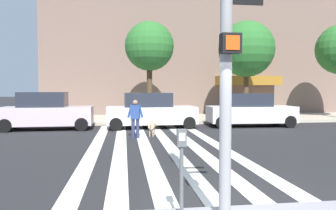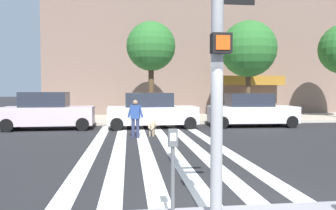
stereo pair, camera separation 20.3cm
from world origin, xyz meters
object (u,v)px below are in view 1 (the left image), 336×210
object	(u,v)px
street_tree_nearest	(149,47)
pedestrian_bystander	(265,104)
parked_car_near_curb	(46,112)
street_tree_middle	(246,49)
pedestrian_dog_walker	(135,117)
parked_car_third_in_line	(250,111)
dog_on_leash	(152,126)
parking_meter_curbside	(182,161)
parked_car_behind_first	(150,111)

from	to	relation	value
street_tree_nearest	pedestrian_bystander	distance (m)	8.66
parked_car_near_curb	street_tree_middle	distance (m)	12.89
parked_car_near_curb	pedestrian_dog_walker	bearing A→B (deg)	-38.32
parked_car_third_in_line	street_tree_middle	size ratio (longest dim) A/B	0.76
street_tree_nearest	dog_on_leash	bearing A→B (deg)	-93.28
parked_car_third_in_line	parked_car_near_curb	bearing A→B (deg)	-179.98
parked_car_near_curb	pedestrian_bystander	bearing A→B (deg)	14.22
parking_meter_curbside	pedestrian_dog_walker	distance (m)	9.19
parked_car_third_in_line	dog_on_leash	bearing A→B (deg)	-153.46
parked_car_near_curb	parking_meter_curbside	bearing A→B (deg)	-69.12
street_tree_middle	pedestrian_bystander	size ratio (longest dim) A/B	3.89
parking_meter_curbside	parked_car_near_curb	xyz separation A→B (m)	(-4.85, 12.71, -0.11)
parked_car_third_in_line	pedestrian_dog_walker	distance (m)	7.43
street_tree_nearest	parked_car_behind_first	bearing A→B (deg)	-93.83
parking_meter_curbside	parked_car_behind_first	distance (m)	12.72
parking_meter_curbside	pedestrian_dog_walker	bearing A→B (deg)	92.38
parked_car_near_curb	parked_car_behind_first	xyz separation A→B (m)	(5.39, -0.00, -0.01)
street_tree_middle	parking_meter_curbside	bearing A→B (deg)	-114.20
street_tree_nearest	pedestrian_dog_walker	distance (m)	7.86
parking_meter_curbside	parked_car_third_in_line	xyz separation A→B (m)	(6.15, 12.72, -0.14)
street_tree_middle	parked_car_behind_first	bearing A→B (deg)	-154.97
parked_car_near_curb	parked_car_behind_first	world-z (taller)	parked_car_near_curb
parking_meter_curbside	pedestrian_bystander	bearing A→B (deg)	61.94
parking_meter_curbside	parked_car_behind_first	world-z (taller)	parked_car_behind_first
parking_meter_curbside	street_tree_nearest	bearing A→B (deg)	87.29
street_tree_middle	parked_car_near_curb	bearing A→B (deg)	-165.63
parking_meter_curbside	parked_car_near_curb	distance (m)	13.61
street_tree_nearest	pedestrian_bystander	size ratio (longest dim) A/B	3.79
street_tree_nearest	dog_on_leash	size ratio (longest dim) A/B	5.55
street_tree_nearest	street_tree_middle	size ratio (longest dim) A/B	0.97
parked_car_behind_first	pedestrian_bystander	size ratio (longest dim) A/B	2.93
dog_on_leash	pedestrian_bystander	size ratio (longest dim) A/B	0.68
parked_car_near_curb	dog_on_leash	world-z (taller)	parked_car_near_curb
pedestrian_bystander	parking_meter_curbside	bearing A→B (deg)	-118.06
pedestrian_dog_walker	parking_meter_curbside	bearing A→B (deg)	-87.62
pedestrian_bystander	pedestrian_dog_walker	bearing A→B (deg)	-142.29
parked_car_near_curb	parked_car_behind_first	size ratio (longest dim) A/B	0.96
parked_car_near_curb	street_tree_middle	size ratio (longest dim) A/B	0.72
parked_car_behind_first	parked_car_third_in_line	distance (m)	5.61
parking_meter_curbside	pedestrian_bystander	size ratio (longest dim) A/B	0.83
parked_car_third_in_line	pedestrian_dog_walker	xyz separation A→B (m)	(-6.53, -3.53, 0.04)
street_tree_middle	dog_on_leash	size ratio (longest dim) A/B	5.70
street_tree_nearest	dog_on_leash	world-z (taller)	street_tree_nearest
street_tree_nearest	street_tree_middle	world-z (taller)	street_tree_middle
parked_car_behind_first	street_tree_middle	bearing A→B (deg)	25.03
parking_meter_curbside	street_tree_nearest	xyz separation A→B (m)	(0.76, 15.95, 3.74)
parked_car_behind_first	pedestrian_bystander	bearing A→B (deg)	22.93
parked_car_third_in_line	street_tree_middle	bearing A→B (deg)	72.96
parking_meter_curbside	parked_car_behind_first	xyz separation A→B (m)	(0.54, 12.71, -0.12)
parked_car_behind_first	pedestrian_dog_walker	bearing A→B (deg)	-104.61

